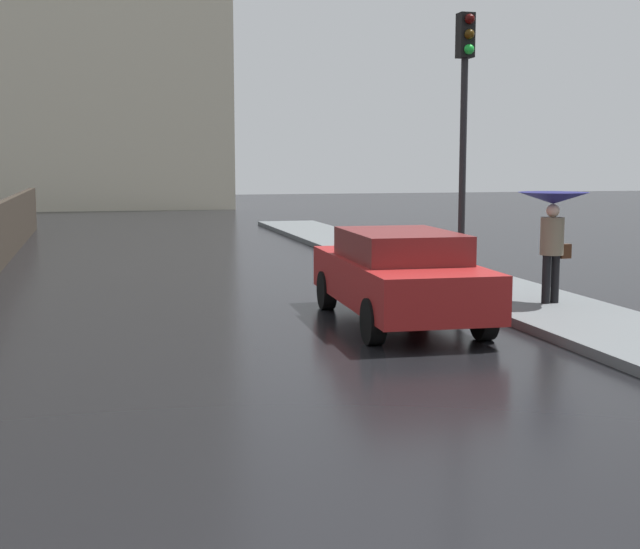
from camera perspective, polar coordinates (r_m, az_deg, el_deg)
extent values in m
cube|color=maroon|center=(13.70, 5.07, -0.40)|extent=(1.93, 4.59, 0.68)
cube|color=maroon|center=(13.56, 5.20, 1.88)|extent=(1.64, 2.40, 0.43)
cylinder|color=black|center=(14.98, 0.43, -1.02)|extent=(0.25, 0.65, 0.65)
cylinder|color=black|center=(15.40, 6.31, -0.83)|extent=(0.25, 0.65, 0.65)
cylinder|color=black|center=(12.12, 3.45, -3.04)|extent=(0.25, 0.65, 0.65)
cylinder|color=black|center=(12.64, 10.53, -2.72)|extent=(0.25, 0.65, 0.65)
cylinder|color=black|center=(15.16, 14.38, -0.30)|extent=(0.14, 0.14, 0.81)
cylinder|color=black|center=(15.27, 14.91, -0.26)|extent=(0.14, 0.14, 0.81)
cylinder|color=#726651|center=(15.14, 14.74, 2.41)|extent=(0.39, 0.39, 0.62)
sphere|color=beige|center=(15.11, 14.79, 4.00)|extent=(0.22, 0.22, 0.22)
cube|color=#3F2314|center=(15.33, 15.51, 1.46)|extent=(0.21, 0.13, 0.24)
cylinder|color=#4C4C51|center=(15.11, 14.78, 3.66)|extent=(0.02, 0.02, 0.79)
cone|color=navy|center=(15.10, 14.81, 4.79)|extent=(1.16, 1.16, 0.19)
cylinder|color=black|center=(15.69, 9.17, 6.14)|extent=(0.12, 0.12, 4.11)
cube|color=black|center=(15.82, 9.35, 14.97)|extent=(0.26, 0.26, 0.75)
sphere|color=#360503|center=(15.70, 9.63, 15.94)|extent=(0.17, 0.17, 0.17)
sphere|color=#392405|center=(15.67, 9.61, 15.04)|extent=(0.17, 0.17, 0.17)
sphere|color=green|center=(15.63, 9.59, 14.13)|extent=(0.17, 0.17, 0.17)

